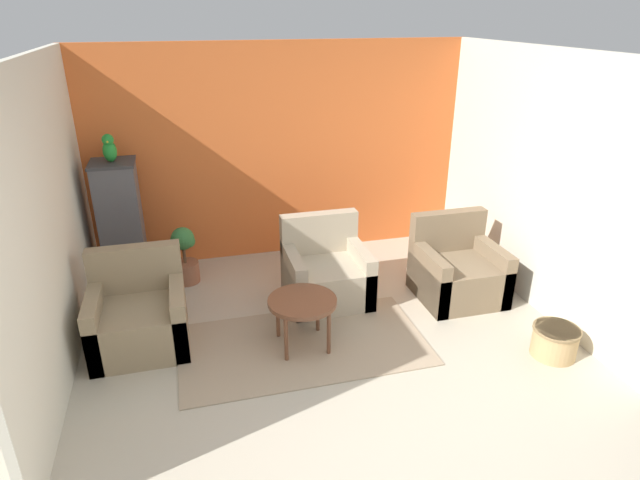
% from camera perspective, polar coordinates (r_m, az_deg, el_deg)
% --- Properties ---
extents(ground_plane, '(20.00, 20.00, 0.00)m').
position_cam_1_polar(ground_plane, '(3.92, 6.97, -21.80)').
color(ground_plane, '#B2A893').
rests_on(ground_plane, ground).
extents(wall_back_accent, '(4.43, 0.06, 2.46)m').
position_cam_1_polar(wall_back_accent, '(6.29, -4.15, 9.28)').
color(wall_back_accent, orange).
rests_on(wall_back_accent, ground_plane).
extents(wall_left, '(0.06, 3.44, 2.46)m').
position_cam_1_polar(wall_left, '(4.64, -27.11, 1.42)').
color(wall_left, beige).
rests_on(wall_left, ground_plane).
extents(wall_right, '(0.06, 3.44, 2.46)m').
position_cam_1_polar(wall_right, '(5.60, 22.28, 5.77)').
color(wall_right, beige).
rests_on(wall_right, ground_plane).
extents(area_rug, '(2.18, 1.19, 0.01)m').
position_cam_1_polar(area_rug, '(4.88, -1.83, -11.09)').
color(area_rug, gray).
rests_on(area_rug, ground_plane).
extents(coffee_table, '(0.60, 0.60, 0.47)m').
position_cam_1_polar(coffee_table, '(4.65, -1.90, -6.90)').
color(coffee_table, brown).
rests_on(coffee_table, ground_plane).
extents(armchair_left, '(0.81, 0.76, 0.84)m').
position_cam_1_polar(armchair_left, '(5.01, -18.72, -7.82)').
color(armchair_left, '#8E7A5B').
rests_on(armchair_left, ground_plane).
extents(armchair_right, '(0.81, 0.76, 0.84)m').
position_cam_1_polar(armchair_right, '(5.69, 14.41, -3.31)').
color(armchair_right, '#7A664C').
rests_on(armchair_right, ground_plane).
extents(armchair_middle, '(0.81, 0.76, 0.84)m').
position_cam_1_polar(armchair_middle, '(5.47, 0.63, -3.66)').
color(armchair_middle, tan).
rests_on(armchair_middle, ground_plane).
extents(birdcage, '(0.48, 0.48, 1.36)m').
position_cam_1_polar(birdcage, '(5.99, -20.39, 1.40)').
color(birdcage, '#353539').
rests_on(birdcage, ground_plane).
extents(parrot, '(0.13, 0.24, 0.29)m').
position_cam_1_polar(parrot, '(5.76, -21.54, 9.05)').
color(parrot, '#1E842D').
rests_on(parrot, birdcage).
extents(potted_plant, '(0.28, 0.28, 0.64)m').
position_cam_1_polar(potted_plant, '(5.96, -14.28, -1.57)').
color(potted_plant, brown).
rests_on(potted_plant, ground_plane).
extents(wicker_basket, '(0.40, 0.40, 0.27)m').
position_cam_1_polar(wicker_basket, '(5.10, 23.76, -9.79)').
color(wicker_basket, tan).
rests_on(wicker_basket, ground_plane).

